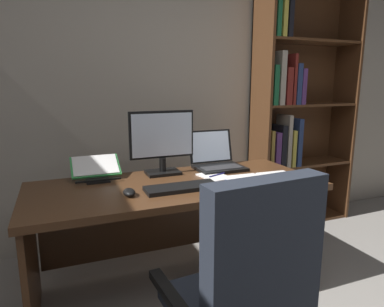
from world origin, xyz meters
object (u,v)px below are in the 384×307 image
at_px(keyboard, 182,188).
at_px(notepad, 214,176).
at_px(bookshelf, 293,111).
at_px(laptop, 217,161).
at_px(desk, 173,209).
at_px(open_binder, 265,180).
at_px(reading_stand_with_book, 96,168).
at_px(pen, 217,175).
at_px(monitor, 162,143).
at_px(computer_mouse, 129,192).

xyz_separation_m(keyboard, notepad, (0.28, 0.17, -0.01)).
distance_m(bookshelf, laptop, 1.13).
xyz_separation_m(desk, keyboard, (-0.02, -0.21, 0.21)).
height_order(desk, open_binder, open_binder).
relative_size(reading_stand_with_book, open_binder, 0.65).
bearing_deg(keyboard, laptop, 43.26).
xyz_separation_m(desk, pen, (0.29, -0.05, 0.21)).
height_order(laptop, pen, laptop).
bearing_deg(monitor, pen, -34.14).
xyz_separation_m(desk, notepad, (0.27, -0.05, 0.20)).
height_order(desk, pen, pen).
distance_m(monitor, open_binder, 0.70).
bearing_deg(open_binder, notepad, 141.17).
xyz_separation_m(open_binder, pen, (-0.22, 0.22, 0.00)).
relative_size(computer_mouse, pen, 0.74).
height_order(desk, bookshelf, bookshelf).
relative_size(keyboard, reading_stand_with_book, 1.40).
height_order(laptop, notepad, laptop).
xyz_separation_m(computer_mouse, open_binder, (0.83, -0.05, -0.01)).
bearing_deg(laptop, notepad, -119.34).
height_order(monitor, open_binder, monitor).
distance_m(monitor, keyboard, 0.42).
height_order(reading_stand_with_book, notepad, reading_stand_with_book).
height_order(monitor, computer_mouse, monitor).
relative_size(computer_mouse, notepad, 0.50).
bearing_deg(notepad, computer_mouse, -164.09).
xyz_separation_m(monitor, reading_stand_with_book, (-0.42, 0.05, -0.14)).
bearing_deg(monitor, bookshelf, 18.18).
bearing_deg(laptop, keyboard, -136.74).
bearing_deg(open_binder, keyboard, 177.41).
xyz_separation_m(laptop, open_binder, (0.12, -0.43, -0.04)).
xyz_separation_m(desk, open_binder, (0.51, -0.26, 0.21)).
distance_m(laptop, computer_mouse, 0.80).
relative_size(monitor, open_binder, 0.94).
bearing_deg(open_binder, monitor, 144.12).
bearing_deg(desk, pen, -9.06).
bearing_deg(bookshelf, keyboard, -149.24).
bearing_deg(monitor, open_binder, -38.71).
xyz_separation_m(notepad, pen, (0.02, 0.00, 0.01)).
relative_size(desk, bookshelf, 0.77).
distance_m(computer_mouse, pen, 0.63).
distance_m(open_binder, pen, 0.31).
bearing_deg(laptop, monitor, -178.90).
bearing_deg(notepad, open_binder, -41.66).
distance_m(monitor, pen, 0.42).
bearing_deg(reading_stand_with_book, pen, -19.32).
bearing_deg(computer_mouse, keyboard, 0.00).
height_order(bookshelf, computer_mouse, bookshelf).
relative_size(bookshelf, monitor, 5.20).
distance_m(laptop, notepad, 0.25).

